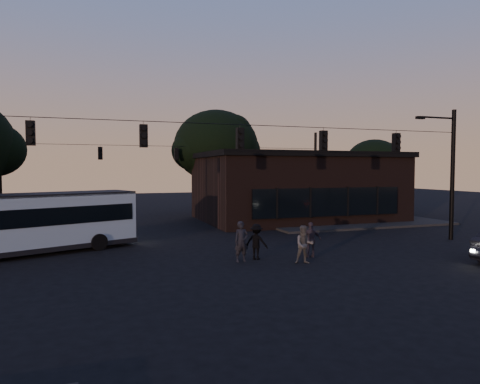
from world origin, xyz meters
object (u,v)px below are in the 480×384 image
object	(u,v)px
pedestrian_c	(311,240)
pedestrian_d	(256,242)
building	(296,186)
pedestrian_a	(241,241)
bus	(26,221)
pedestrian_b	(304,244)

from	to	relation	value
pedestrian_c	pedestrian_d	distance (m)	2.59
pedestrian_c	building	bearing A→B (deg)	-105.77
pedestrian_a	pedestrian_c	xyz separation A→B (m)	(3.35, -0.19, -0.07)
pedestrian_a	pedestrian_d	world-z (taller)	pedestrian_a
bus	pedestrian_d	size ratio (longest dim) A/B	6.54
building	pedestrian_b	world-z (taller)	building
building	pedestrian_d	distance (m)	16.04
bus	pedestrian_d	bearing A→B (deg)	-46.81
bus	pedestrian_a	distance (m)	10.38
bus	pedestrian_d	distance (m)	11.01
pedestrian_a	pedestrian_b	bearing A→B (deg)	-29.34
building	pedestrian_a	distance (m)	16.64
pedestrian_a	pedestrian_d	xyz separation A→B (m)	(0.79, 0.20, -0.09)
building	pedestrian_a	xyz separation A→B (m)	(-9.48, -13.55, -1.81)
building	bus	size ratio (longest dim) A/B	1.46
building	pedestrian_d	bearing A→B (deg)	-123.06
pedestrian_a	pedestrian_b	world-z (taller)	pedestrian_a
building	bus	distance (m)	20.69
pedestrian_c	pedestrian_d	xyz separation A→B (m)	(-2.56, 0.39, -0.02)
building	pedestrian_b	xyz separation A→B (m)	(-7.04, -14.80, -1.88)
pedestrian_a	pedestrian_c	bearing A→B (deg)	-5.42
pedestrian_b	pedestrian_d	distance (m)	2.20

